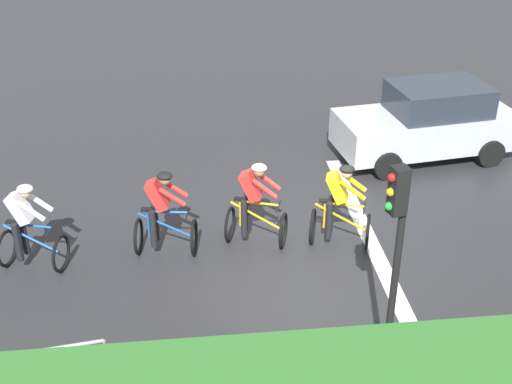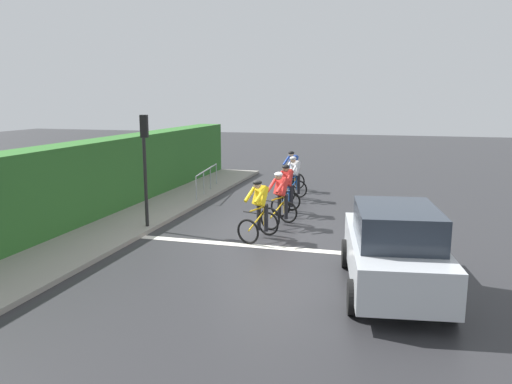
% 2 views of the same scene
% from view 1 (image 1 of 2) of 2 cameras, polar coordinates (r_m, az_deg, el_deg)
% --- Properties ---
extents(ground_plane, '(80.00, 80.00, 0.00)m').
position_cam_1_polar(ground_plane, '(12.83, 4.24, -4.51)').
color(ground_plane, '#28282B').
extents(road_marking_stop_line, '(7.00, 0.30, 0.01)m').
position_cam_1_polar(road_marking_stop_line, '(13.09, 9.58, -4.12)').
color(road_marking_stop_line, silver).
rests_on(road_marking_stop_line, ground).
extents(cyclist_second, '(0.95, 1.22, 1.66)m').
position_cam_1_polar(cyclist_second, '(12.44, -18.60, -2.93)').
color(cyclist_second, black).
rests_on(cyclist_second, ground).
extents(cyclist_mid, '(0.83, 1.17, 1.66)m').
position_cam_1_polar(cyclist_mid, '(12.30, -7.85, -1.94)').
color(cyclist_mid, black).
rests_on(cyclist_mid, ground).
extents(cyclist_fourth, '(0.99, 1.24, 1.66)m').
position_cam_1_polar(cyclist_fourth, '(12.48, -0.15, -1.17)').
color(cyclist_fourth, black).
rests_on(cyclist_fourth, ground).
extents(cyclist_trailing, '(0.97, 1.23, 1.66)m').
position_cam_1_polar(cyclist_trailing, '(12.52, 7.00, -1.30)').
color(cyclist_trailing, black).
rests_on(cyclist_trailing, ground).
extents(car_silver, '(2.31, 4.30, 1.76)m').
position_cam_1_polar(car_silver, '(16.31, 14.23, 5.70)').
color(car_silver, '#B7BCC1').
rests_on(car_silver, ground).
extents(traffic_light_near_crossing, '(0.24, 0.31, 3.34)m').
position_cam_1_polar(traffic_light_near_crossing, '(8.95, 11.57, -4.33)').
color(traffic_light_near_crossing, black).
rests_on(traffic_light_near_crossing, ground).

